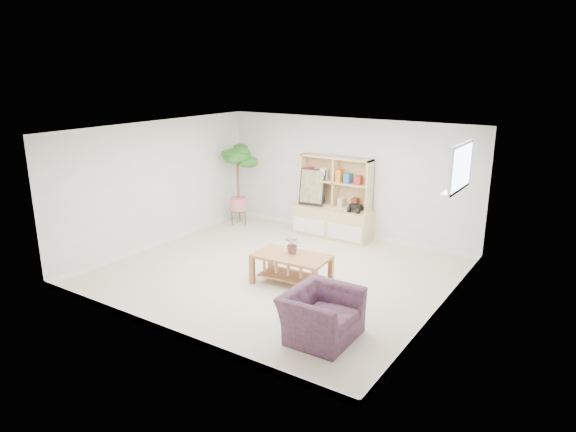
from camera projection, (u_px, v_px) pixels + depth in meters
The scene contains 14 objects.
floor at pixel (277, 273), 8.67m from camera, with size 5.50×5.00×0.01m, color #BBB5A3.
ceiling at pixel (276, 130), 8.01m from camera, with size 5.50×5.00×0.01m, color silver.
walls at pixel (277, 204), 8.34m from camera, with size 5.51×5.01×2.40m.
baseboard at pixel (277, 270), 8.66m from camera, with size 5.50×5.00×0.10m, color white, non-canonical shape.
window at pixel (461, 167), 7.16m from camera, with size 0.10×0.98×0.68m, color silver, non-canonical shape.
window_sill at pixel (455, 189), 7.28m from camera, with size 0.14×1.00×0.04m, color white.
storage_unit at pixel (333, 198), 10.33m from camera, with size 1.64×0.55×1.64m, color tan, non-canonical shape.
poster at pixel (312, 187), 10.47m from camera, with size 0.54×0.12×0.75m, color yellow, non-canonical shape.
toy_truck at pixel (355, 208), 10.03m from camera, with size 0.34×0.23×0.18m, color black, non-canonical shape.
coffee_table at pixel (291, 269), 8.17m from camera, with size 1.19×0.65×0.49m, color brown, non-canonical shape.
table_plant at pixel (293, 245), 8.15m from camera, with size 0.27×0.23×0.30m, color #215629.
floor_tree at pixel (238, 185), 11.13m from camera, with size 0.65×0.65×1.77m, color #286126, non-canonical shape.
armchair at pixel (321, 312), 6.51m from camera, with size 0.96×0.84×0.71m, color #1D1D50.
sill_plant at pixel (458, 178), 7.33m from camera, with size 0.13×0.11×0.24m, color #286126.
Camera 1 is at (4.60, -6.63, 3.34)m, focal length 32.00 mm.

